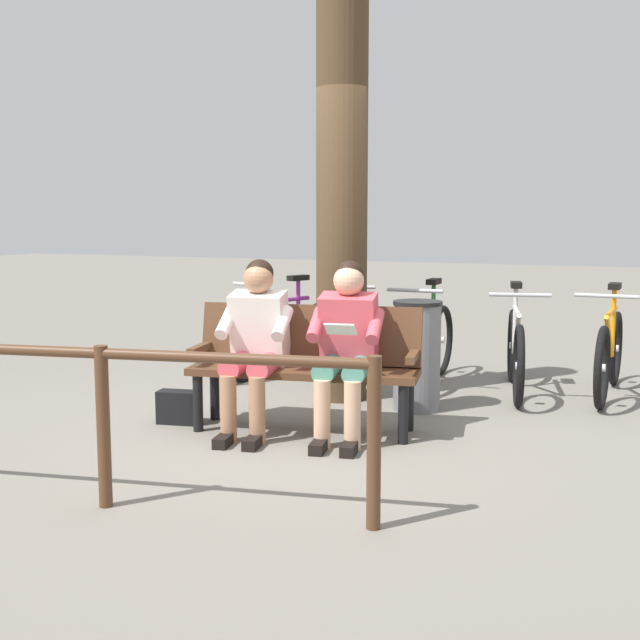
{
  "coord_description": "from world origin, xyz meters",
  "views": [
    {
      "loc": [
        -2.15,
        4.94,
        1.52
      ],
      "look_at": [
        0.09,
        -0.49,
        0.75
      ],
      "focal_mm": 45.95,
      "sensor_mm": 36.0,
      "label": 1
    }
  ],
  "objects_px": {
    "litter_bin": "(417,355)",
    "bicycle_red": "(515,351)",
    "handbag": "(179,407)",
    "bicycle_orange": "(356,339)",
    "bicycle_blue": "(427,345)",
    "person_companion": "(255,338)",
    "person_reading": "(346,341)",
    "tree_trunk": "(342,194)",
    "bench": "(306,358)",
    "bicycle_black": "(284,337)",
    "bicycle_silver": "(609,354)"
  },
  "relations": [
    {
      "from": "tree_trunk",
      "to": "bicycle_silver",
      "type": "distance_m",
      "value": 2.59
    },
    {
      "from": "person_reading",
      "to": "bicycle_blue",
      "type": "xyz_separation_m",
      "value": [
        -0.06,
        -1.88,
        -0.31
      ]
    },
    {
      "from": "person_reading",
      "to": "bicycle_orange",
      "type": "relative_size",
      "value": 0.72
    },
    {
      "from": "bicycle_silver",
      "to": "bicycle_blue",
      "type": "distance_m",
      "value": 1.53
    },
    {
      "from": "litter_bin",
      "to": "person_companion",
      "type": "bearing_deg",
      "value": 50.48
    },
    {
      "from": "tree_trunk",
      "to": "bicycle_black",
      "type": "distance_m",
      "value": 1.73
    },
    {
      "from": "bench",
      "to": "bicycle_orange",
      "type": "distance_m",
      "value": 1.91
    },
    {
      "from": "handbag",
      "to": "bicycle_black",
      "type": "relative_size",
      "value": 0.19
    },
    {
      "from": "person_reading",
      "to": "bicycle_black",
      "type": "xyz_separation_m",
      "value": [
        1.31,
        -1.82,
        -0.31
      ]
    },
    {
      "from": "bicycle_black",
      "to": "person_reading",
      "type": "bearing_deg",
      "value": 57.83
    },
    {
      "from": "tree_trunk",
      "to": "bicycle_orange",
      "type": "distance_m",
      "value": 1.6
    },
    {
      "from": "bench",
      "to": "person_companion",
      "type": "bearing_deg",
      "value": 26.85
    },
    {
      "from": "person_companion",
      "to": "tree_trunk",
      "type": "xyz_separation_m",
      "value": [
        -0.18,
        -1.2,
        1.01
      ]
    },
    {
      "from": "handbag",
      "to": "bicycle_red",
      "type": "bearing_deg",
      "value": -136.95
    },
    {
      "from": "bench",
      "to": "bicycle_blue",
      "type": "relative_size",
      "value": 0.99
    },
    {
      "from": "person_companion",
      "to": "bicycle_blue",
      "type": "distance_m",
      "value": 2.13
    },
    {
      "from": "bench",
      "to": "bicycle_red",
      "type": "bearing_deg",
      "value": -134.35
    },
    {
      "from": "tree_trunk",
      "to": "litter_bin",
      "type": "distance_m",
      "value": 1.43
    },
    {
      "from": "bench",
      "to": "person_reading",
      "type": "xyz_separation_m",
      "value": [
        -0.34,
        0.11,
        0.16
      ]
    },
    {
      "from": "person_companion",
      "to": "litter_bin",
      "type": "height_order",
      "value": "person_companion"
    },
    {
      "from": "bicycle_red",
      "to": "bicycle_black",
      "type": "bearing_deg",
      "value": -101.84
    },
    {
      "from": "litter_bin",
      "to": "bicycle_red",
      "type": "bearing_deg",
      "value": -124.6
    },
    {
      "from": "person_companion",
      "to": "bicycle_orange",
      "type": "distance_m",
      "value": 2.12
    },
    {
      "from": "person_companion",
      "to": "bicycle_black",
      "type": "height_order",
      "value": "person_companion"
    },
    {
      "from": "handbag",
      "to": "bicycle_blue",
      "type": "xyz_separation_m",
      "value": [
        -1.31,
        -2.01,
        0.24
      ]
    },
    {
      "from": "bench",
      "to": "bicycle_orange",
      "type": "relative_size",
      "value": 1.0
    },
    {
      "from": "handbag",
      "to": "bicycle_orange",
      "type": "distance_m",
      "value": 2.21
    },
    {
      "from": "bench",
      "to": "bicycle_blue",
      "type": "distance_m",
      "value": 1.83
    },
    {
      "from": "bicycle_blue",
      "to": "bicycle_orange",
      "type": "relative_size",
      "value": 1.01
    },
    {
      "from": "bench",
      "to": "bicycle_blue",
      "type": "bearing_deg",
      "value": -112.55
    },
    {
      "from": "person_reading",
      "to": "person_companion",
      "type": "distance_m",
      "value": 0.64
    },
    {
      "from": "handbag",
      "to": "tree_trunk",
      "type": "relative_size",
      "value": 0.09
    },
    {
      "from": "litter_bin",
      "to": "bicycle_blue",
      "type": "distance_m",
      "value": 0.96
    },
    {
      "from": "handbag",
      "to": "litter_bin",
      "type": "relative_size",
      "value": 0.35
    },
    {
      "from": "tree_trunk",
      "to": "handbag",
      "type": "bearing_deg",
      "value": 56.98
    },
    {
      "from": "person_reading",
      "to": "bicycle_red",
      "type": "relative_size",
      "value": 0.73
    },
    {
      "from": "bicycle_silver",
      "to": "bench",
      "type": "bearing_deg",
      "value": -42.64
    },
    {
      "from": "person_reading",
      "to": "bicycle_orange",
      "type": "distance_m",
      "value": 2.11
    },
    {
      "from": "person_companion",
      "to": "bicycle_orange",
      "type": "xyz_separation_m",
      "value": [
        0.02,
        -2.09,
        -0.3
      ]
    },
    {
      "from": "bicycle_red",
      "to": "tree_trunk",
      "type": "bearing_deg",
      "value": -72.64
    },
    {
      "from": "bicycle_orange",
      "to": "bicycle_black",
      "type": "relative_size",
      "value": 1.06
    },
    {
      "from": "litter_bin",
      "to": "bicycle_silver",
      "type": "bearing_deg",
      "value": -141.8
    },
    {
      "from": "bicycle_silver",
      "to": "bicycle_orange",
      "type": "bearing_deg",
      "value": -86.71
    },
    {
      "from": "litter_bin",
      "to": "bicycle_orange",
      "type": "relative_size",
      "value": 0.51
    },
    {
      "from": "bench",
      "to": "bicycle_red",
      "type": "height_order",
      "value": "bicycle_red"
    },
    {
      "from": "person_companion",
      "to": "person_reading",
      "type": "bearing_deg",
      "value": 179.95
    },
    {
      "from": "litter_bin",
      "to": "bicycle_red",
      "type": "height_order",
      "value": "bicycle_red"
    },
    {
      "from": "person_reading",
      "to": "bicycle_silver",
      "type": "xyz_separation_m",
      "value": [
        -1.59,
        -2.0,
        -0.31
      ]
    },
    {
      "from": "handbag",
      "to": "bicycle_orange",
      "type": "bearing_deg",
      "value": -105.92
    },
    {
      "from": "bench",
      "to": "litter_bin",
      "type": "bearing_deg",
      "value": -134.35
    }
  ]
}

